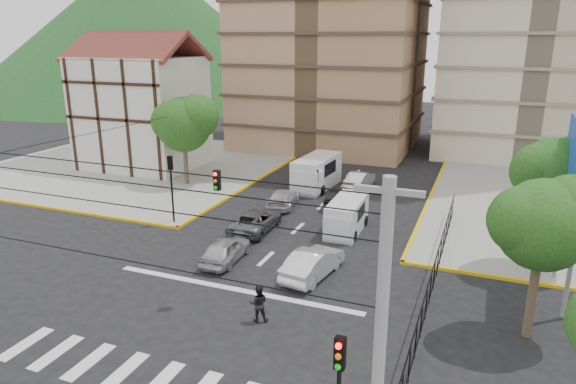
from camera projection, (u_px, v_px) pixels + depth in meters
The scene contains 22 objects.
ground at pixel (222, 300), 23.81m from camera, with size 160.00×160.00×0.00m, color black.
sidewalk_nw at pixel (138, 165), 48.62m from camera, with size 26.00×26.00×0.15m, color gray.
crosswalk_stripes at pixel (142, 377), 18.47m from camera, with size 12.00×2.40×0.01m, color silver.
stop_line at pixel (234, 289), 24.87m from camera, with size 13.00×0.40×0.01m, color silver.
tudor_building at pixel (142, 110), 46.76m from camera, with size 10.80×8.05×12.23m.
distant_hill at pixel (145, 24), 101.37m from camera, with size 70.00×70.00×28.00m, color #1A4717.
park_fence at pixel (433, 291), 24.64m from camera, with size 0.10×22.50×1.66m, color black, non-canonical shape.
tree_park_a at pixel (546, 221), 19.53m from camera, with size 4.41×3.60×6.83m.
tree_park_c at pixel (558, 172), 25.30m from camera, with size 4.65×3.80×7.25m.
tree_tudor at pixel (185, 122), 40.72m from camera, with size 5.39×4.40×7.43m.
traffic_light_nw at pixel (171, 178), 32.59m from camera, with size 0.28×0.22×4.40m.
traffic_light_hanging at pixel (192, 191), 20.28m from camera, with size 18.00×9.12×0.92m.
utility_pole_se at pixel (378, 369), 11.24m from camera, with size 1.40×0.28×9.00m.
van_right_lane at pixel (346, 217), 31.81m from camera, with size 1.95×4.59×2.06m.
van_left_lane at pixel (316, 174), 40.89m from camera, with size 2.61×5.78×2.54m.
car_silver_front_left at pixel (226, 250), 27.77m from camera, with size 1.59×3.95×1.35m, color #B4B3B8.
car_white_front_right at pixel (313, 263), 26.00m from camera, with size 1.56×4.46×1.47m, color silver.
car_grey_mid_left at pixel (256, 220), 32.25m from camera, with size 2.19×4.75×1.32m, color slate.
car_silver_rear_left at pixel (283, 198), 36.78m from camera, with size 1.75×4.30×1.25m, color silver.
car_darkgrey_mid_right at pixel (339, 195), 37.08m from camera, with size 1.67×4.16×1.42m, color #242426.
car_white_rear_right at pixel (360, 180), 41.34m from camera, with size 1.42×4.07×1.34m, color silver.
pedestrian_crosswalk at pixel (259, 303), 21.86m from camera, with size 0.81×0.63×1.67m, color black.
Camera 1 is at (10.70, -18.68, 11.76)m, focal length 32.00 mm.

